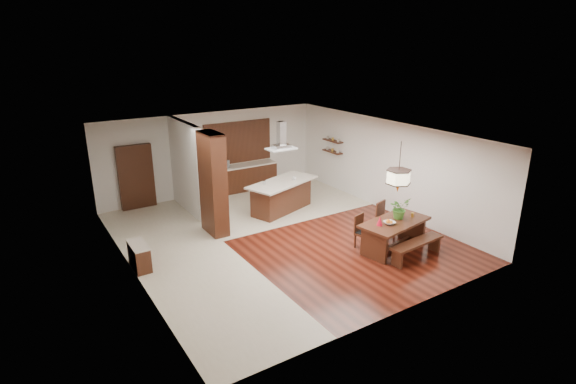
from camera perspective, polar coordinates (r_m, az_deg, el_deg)
room_shell at (r=12.01m, az=-1.21°, el=3.42°), size 9.00×9.04×2.92m
tile_hallway at (r=11.66m, az=-12.88°, el=-8.42°), size 2.50×9.00×0.01m
tile_kitchen at (r=15.29m, az=-2.04°, el=-1.26°), size 5.50×4.00×0.01m
soffit_band at (r=11.82m, az=-1.24°, el=7.27°), size 8.00×9.00×0.02m
partition_pier at (r=12.60m, az=-9.50°, el=1.00°), size 0.45×1.00×2.90m
partition_stub at (r=14.48m, az=-12.82°, el=3.12°), size 0.18×2.40×2.90m
hallway_console at (r=11.45m, az=-18.35°, el=-7.75°), size 0.37×0.88×0.63m
hallway_doorway at (r=15.26m, az=-18.73°, el=1.82°), size 1.10×0.20×2.10m
rear_counter at (r=16.45m, az=-5.83°, el=1.83°), size 2.60×0.62×0.95m
kitchen_window at (r=16.36m, az=-6.40°, el=6.33°), size 2.60×0.08×1.50m
shelf_lower at (r=16.39m, az=5.66°, el=5.12°), size 0.26×0.90×0.04m
shelf_upper at (r=16.30m, az=5.70°, el=6.49°), size 0.26×0.90×0.04m
dining_table at (r=12.00m, az=13.34°, el=-4.55°), size 2.07×1.28×0.81m
dining_bench at (r=11.81m, az=16.00°, el=-7.08°), size 1.70×0.49×0.47m
dining_chair_left at (r=12.01m, az=9.65°, el=-5.02°), size 0.49×0.49×0.90m
dining_chair_right at (r=12.71m, az=12.37°, el=-3.54°), size 0.56×0.56×1.02m
pendant_lantern at (r=11.46m, az=13.95°, el=3.07°), size 0.64×0.64×1.31m
foliage_plant at (r=12.03m, az=13.97°, el=-2.00°), size 0.52×0.46×0.57m
fruit_bowl at (r=11.69m, az=12.76°, el=-3.84°), size 0.32×0.32×0.07m
napkin_cone at (r=11.53m, az=11.58°, el=-3.61°), size 0.16×0.16×0.24m
gold_ornament at (r=12.30m, az=15.52°, el=-2.81°), size 0.09×0.09×0.11m
kitchen_island at (r=14.35m, az=-0.81°, el=-0.46°), size 2.63×1.79×1.00m
range_hood at (r=13.84m, az=-0.85°, el=7.20°), size 0.90×0.55×0.87m
island_cup at (r=14.32m, az=0.81°, el=1.76°), size 0.13×0.13×0.10m
microwave at (r=15.93m, az=-8.46°, el=3.44°), size 0.58×0.50×0.27m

